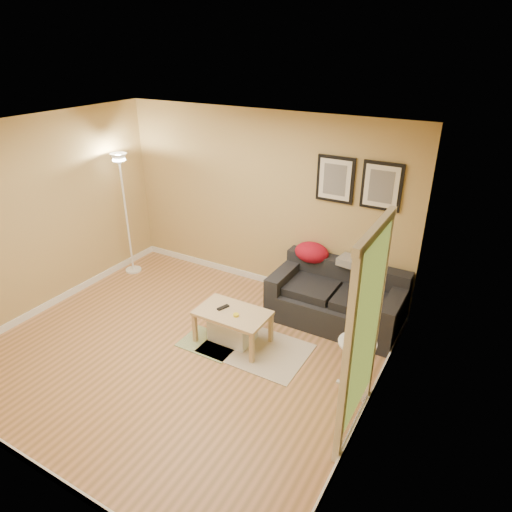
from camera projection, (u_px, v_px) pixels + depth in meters
The scene contains 25 objects.
floor at pixel (182, 350), 5.51m from camera, with size 4.50×4.50×0.00m, color tan.
ceiling at pixel (163, 133), 4.38m from camera, with size 4.50×4.50×0.00m, color white.
wall_back at pixel (263, 202), 6.51m from camera, with size 4.50×4.50×0.00m, color tan.
wall_front at pixel (4, 353), 3.38m from camera, with size 4.50×4.50×0.00m, color tan.
wall_left at pixel (40, 217), 5.95m from camera, with size 4.00×4.00×0.00m, color tan.
wall_right at pixel (376, 309), 3.94m from camera, with size 4.00×4.00×0.00m, color tan.
baseboard_back at pixel (262, 279), 7.05m from camera, with size 4.50×0.02×0.10m, color white.
baseboard_front at pixel (40, 468), 3.93m from camera, with size 4.50×0.02×0.10m, color white.
baseboard_left at pixel (59, 299), 6.49m from camera, with size 0.02×4.00×0.10m, color white.
baseboard_right at pixel (361, 415), 4.49m from camera, with size 0.02×4.00×0.10m, color white.
sofa at pixel (336, 296), 5.93m from camera, with size 1.70×0.90×0.75m, color black, non-canonical shape.
red_throw at pixel (312, 252), 6.22m from camera, with size 0.48×0.36×0.28m, color #A90F2E, non-canonical shape.
plaid_throw at pixel (355, 262), 5.92m from camera, with size 0.42×0.26×0.10m, color tan, non-canonical shape.
framed_print_left at pixel (335, 179), 5.79m from camera, with size 0.50×0.04×0.60m, color black, non-canonical shape.
framed_print_right at pixel (382, 186), 5.52m from camera, with size 0.50×0.04×0.60m, color black, non-canonical shape.
area_rug at pixel (256, 348), 5.53m from camera, with size 1.25×0.85×0.01m, color beige.
green_runner at pixel (209, 343), 5.62m from camera, with size 0.70×0.50×0.01m, color #668C4C.
coffee_table at pixel (233, 327), 5.57m from camera, with size 0.88×0.54×0.44m, color tan, non-canonical shape.
remote_control at pixel (223, 307), 5.54m from camera, with size 0.05×0.16×0.02m, color black.
tape_roll at pixel (236, 315), 5.38m from camera, with size 0.07×0.07×0.03m, color yellow.
storage_bin at pixel (233, 328), 5.63m from camera, with size 0.54×0.39×0.33m, color white, non-canonical shape.
side_table at pixel (355, 365), 4.78m from camera, with size 0.40×0.40×0.61m, color white, non-canonical shape.
book_stack at pixel (359, 340), 4.61m from camera, with size 0.16×0.21×0.07m, color #334D99, non-canonical shape.
floor_lamp at pixel (127, 218), 7.00m from camera, with size 0.25×0.25×1.93m, color white, non-canonical shape.
doorway at pixel (362, 342), 3.96m from camera, with size 0.12×1.01×2.13m, color white, non-canonical shape.
Camera 1 is at (3.00, -3.43, 3.43)m, focal length 31.70 mm.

